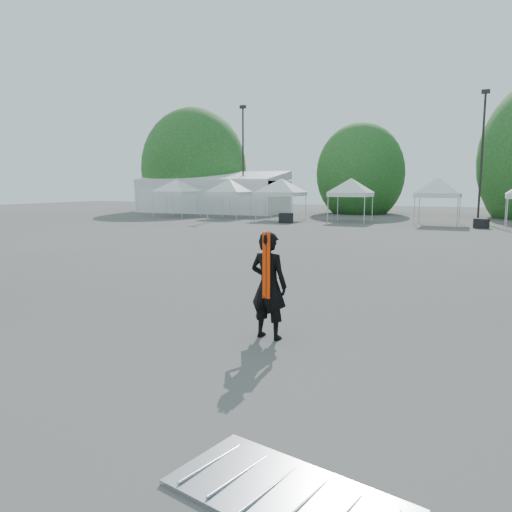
% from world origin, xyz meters
% --- Properties ---
extents(ground, '(120.00, 120.00, 0.00)m').
position_xyz_m(ground, '(0.00, 0.00, 0.00)').
color(ground, '#474442').
rests_on(ground, ground).
extents(marquee, '(15.00, 6.25, 4.23)m').
position_xyz_m(marquee, '(-22.00, 35.00, 1.97)').
color(marquee, white).
rests_on(marquee, ground).
extents(light_pole_west, '(0.60, 0.25, 10.30)m').
position_xyz_m(light_pole_west, '(-18.00, 34.00, 5.77)').
color(light_pole_west, black).
rests_on(light_pole_west, ground).
extents(light_pole_east, '(0.60, 0.25, 9.80)m').
position_xyz_m(light_pole_east, '(3.00, 32.00, 5.52)').
color(light_pole_east, black).
rests_on(light_pole_east, ground).
extents(tree_far_w, '(4.80, 4.80, 7.30)m').
position_xyz_m(tree_far_w, '(-26.00, 38.00, 4.54)').
color(tree_far_w, '#382314').
rests_on(tree_far_w, ground).
extents(tree_mid_w, '(4.16, 4.16, 6.33)m').
position_xyz_m(tree_mid_w, '(-8.00, 40.00, 3.93)').
color(tree_mid_w, '#382314').
rests_on(tree_mid_w, ground).
extents(tent_a, '(4.55, 4.55, 3.88)m').
position_xyz_m(tent_a, '(-21.70, 28.07, 3.06)').
color(tent_a, silver).
rests_on(tent_a, ground).
extents(tent_b, '(4.11, 4.11, 3.88)m').
position_xyz_m(tent_b, '(-16.49, 28.22, 3.06)').
color(tent_b, silver).
rests_on(tent_b, ground).
extents(tent_c, '(4.67, 4.67, 3.88)m').
position_xyz_m(tent_c, '(-11.57, 27.91, 3.06)').
color(tent_c, silver).
rests_on(tent_c, ground).
extents(tent_d, '(4.20, 4.20, 3.88)m').
position_xyz_m(tent_d, '(-5.94, 28.16, 3.06)').
color(tent_d, silver).
rests_on(tent_d, ground).
extents(tent_e, '(4.26, 4.26, 3.88)m').
position_xyz_m(tent_e, '(0.40, 27.82, 3.06)').
color(tent_e, silver).
rests_on(tent_e, ground).
extents(man, '(0.78, 0.56, 1.98)m').
position_xyz_m(man, '(0.02, -1.57, 0.99)').
color(man, black).
rests_on(man, ground).
extents(barrier_mid, '(2.36, 1.53, 0.07)m').
position_xyz_m(barrier_mid, '(2.08, -5.89, 0.03)').
color(barrier_mid, '#A4A8AC').
rests_on(barrier_mid, ground).
extents(crate_west, '(1.04, 0.86, 0.74)m').
position_xyz_m(crate_west, '(-9.95, 24.85, 0.37)').
color(crate_west, black).
rests_on(crate_west, ground).
extents(crate_mid, '(0.99, 0.89, 0.63)m').
position_xyz_m(crate_mid, '(3.30, 25.87, 0.32)').
color(crate_mid, black).
rests_on(crate_mid, ground).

